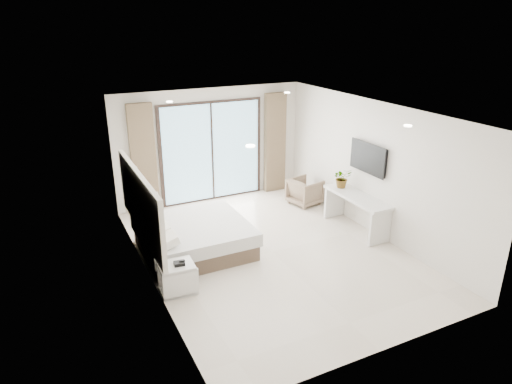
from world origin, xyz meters
TOP-DOWN VIEW (x-y plane):
  - ground at (0.00, 0.00)m, footprint 6.20×6.20m
  - room_shell at (-0.20, 0.82)m, footprint 4.62×6.22m
  - bed at (-1.32, 0.70)m, footprint 1.98×1.88m
  - nightstand at (-2.01, -0.52)m, footprint 0.58×0.48m
  - phone at (-1.97, -0.56)m, footprint 0.18×0.15m
  - console_desk at (2.04, 0.11)m, footprint 0.52×1.68m
  - plant at (2.04, 0.65)m, footprint 0.46×0.50m
  - armchair at (1.85, 1.79)m, footprint 0.75×0.79m

SIDE VIEW (x-z plane):
  - ground at x=0.00m, z-range 0.00..0.00m
  - nightstand at x=-2.01m, z-range 0.00..0.50m
  - bed at x=-1.32m, z-range -0.05..0.64m
  - armchair at x=1.85m, z-range 0.00..0.69m
  - phone at x=-1.97m, z-range 0.51..0.56m
  - console_desk at x=2.04m, z-range 0.18..0.95m
  - plant at x=2.04m, z-range 0.77..1.10m
  - room_shell at x=-0.20m, z-range 0.22..2.94m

